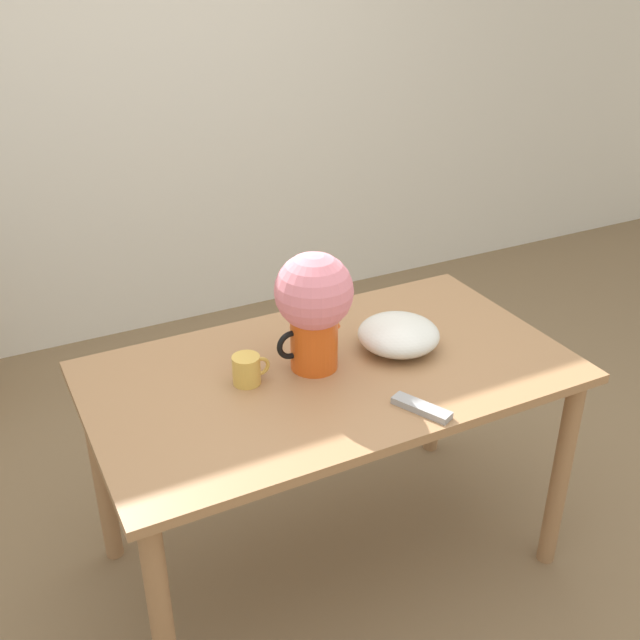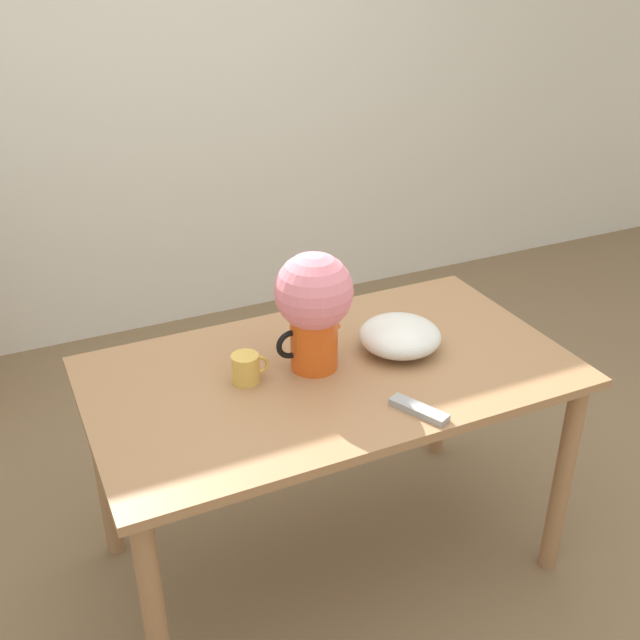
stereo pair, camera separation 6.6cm
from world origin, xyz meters
name	(u,v)px [view 1 (the left image)]	position (x,y,z in m)	size (l,w,h in m)	color
ground_plane	(346,549)	(0.00, 0.00, 0.00)	(12.00, 12.00, 0.00)	#7F6647
wall_back	(152,81)	(0.00, 2.00, 1.30)	(8.00, 0.05, 2.60)	silver
table	(331,397)	(-0.07, 0.00, 0.67)	(1.46, 0.83, 0.77)	#A3754C
flower_vase	(314,303)	(-0.11, 0.03, 0.99)	(0.24, 0.23, 0.37)	#E05619
coffee_mug	(247,370)	(-0.32, 0.04, 0.82)	(0.12, 0.08, 0.09)	gold
white_bowl	(399,334)	(0.18, 0.01, 0.82)	(0.26, 0.26, 0.10)	silver
remote_control	(421,408)	(0.05, -0.32, 0.78)	(0.12, 0.18, 0.02)	#999999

